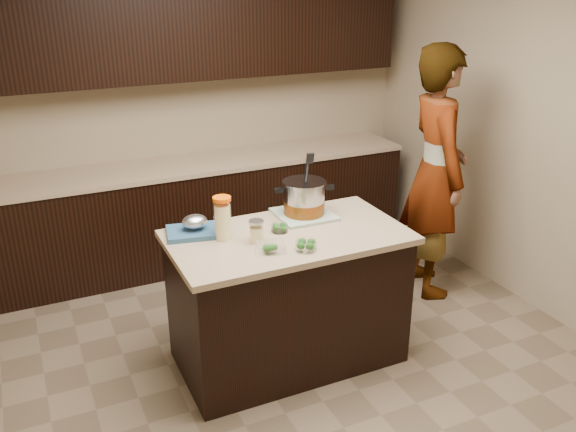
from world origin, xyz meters
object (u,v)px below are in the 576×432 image
(island, at_px, (288,298))
(lemonade_pitcher, at_px, (223,220))
(person, at_px, (436,173))
(stock_pot, at_px, (304,200))

(island, xyz_separation_m, lemonade_pitcher, (-0.38, 0.10, 0.57))
(lemonade_pitcher, bearing_deg, person, 10.16)
(lemonade_pitcher, height_order, person, person)
(lemonade_pitcher, bearing_deg, stock_pot, 11.47)
(island, distance_m, lemonade_pitcher, 0.69)
(stock_pot, distance_m, lemonade_pitcher, 0.62)
(lemonade_pitcher, relative_size, person, 0.14)
(island, height_order, stock_pot, stock_pot)
(stock_pot, relative_size, person, 0.21)
(lemonade_pitcher, xyz_separation_m, person, (1.82, 0.33, -0.05))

